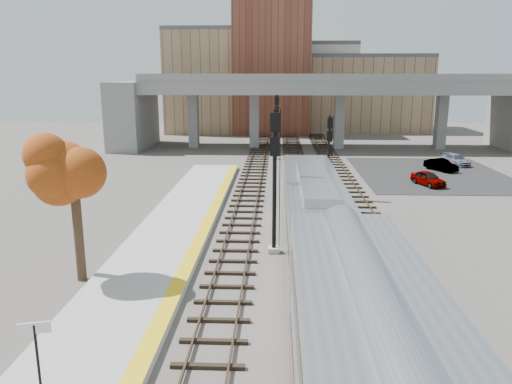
% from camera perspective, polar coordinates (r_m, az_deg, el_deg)
% --- Properties ---
extents(ground, '(160.00, 160.00, 0.00)m').
position_cam_1_polar(ground, '(22.48, 4.80, -11.71)').
color(ground, '#47423D').
rests_on(ground, ground).
extents(platform, '(4.50, 60.00, 0.35)m').
position_cam_1_polar(platform, '(23.26, -13.67, -10.71)').
color(platform, '#9E9E99').
rests_on(platform, ground).
extents(yellow_strip, '(0.70, 60.00, 0.01)m').
position_cam_1_polar(yellow_strip, '(22.74, -9.01, -10.55)').
color(yellow_strip, yellow).
rests_on(yellow_strip, platform).
extents(tracks, '(10.70, 95.00, 0.25)m').
position_cam_1_polar(tracks, '(34.23, 5.56, -2.69)').
color(tracks, black).
rests_on(tracks, ground).
extents(overpass, '(54.00, 12.00, 9.50)m').
position_cam_1_polar(overpass, '(65.72, 7.73, 10.03)').
color(overpass, slate).
rests_on(overpass, ground).
extents(buildings_far, '(43.00, 21.00, 20.60)m').
position_cam_1_polar(buildings_far, '(86.96, 4.04, 12.27)').
color(buildings_far, '#A2825E').
rests_on(buildings_far, ground).
extents(parking_lot, '(14.00, 18.00, 0.04)m').
position_cam_1_polar(parking_lot, '(51.49, 19.34, 1.99)').
color(parking_lot, black).
rests_on(parking_lot, ground).
extents(locomotive, '(3.02, 19.05, 4.10)m').
position_cam_1_polar(locomotive, '(26.33, 6.67, -2.67)').
color(locomotive, '#A8AAB2').
rests_on(locomotive, ground).
extents(signal_mast_near, '(0.60, 0.64, 7.76)m').
position_cam_1_polar(signal_mast_near, '(26.24, 2.12, 1.18)').
color(signal_mast_near, '#9E9E99').
rests_on(signal_mast_near, ground).
extents(signal_mast_mid, '(0.60, 0.64, 6.44)m').
position_cam_1_polar(signal_mast_mid, '(38.94, 8.30, 3.73)').
color(signal_mast_mid, '#9E9E99').
rests_on(signal_mast_mid, ground).
extents(signal_mast_far, '(0.60, 0.64, 7.25)m').
position_cam_1_polar(signal_mast_far, '(56.31, 2.35, 7.37)').
color(signal_mast_far, '#9E9E99').
rests_on(signal_mast_far, ground).
extents(station_sign, '(0.88, 0.28, 2.27)m').
position_cam_1_polar(station_sign, '(16.24, -23.85, -15.52)').
color(station_sign, black).
rests_on(station_sign, platform).
extents(tree, '(3.60, 3.60, 7.37)m').
position_cam_1_polar(tree, '(23.86, -20.23, 2.77)').
color(tree, '#382619').
rests_on(tree, ground).
extents(car_a, '(2.63, 3.88, 1.23)m').
position_cam_1_polar(car_a, '(45.77, 19.09, 1.47)').
color(car_a, '#99999E').
rests_on(car_a, parking_lot).
extents(car_b, '(2.80, 3.76, 1.19)m').
position_cam_1_polar(car_b, '(53.16, 20.38, 2.92)').
color(car_b, '#99999E').
rests_on(car_b, parking_lot).
extents(car_c, '(2.52, 4.18, 1.13)m').
position_cam_1_polar(car_c, '(57.13, 21.88, 3.45)').
color(car_c, '#99999E').
rests_on(car_c, parking_lot).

